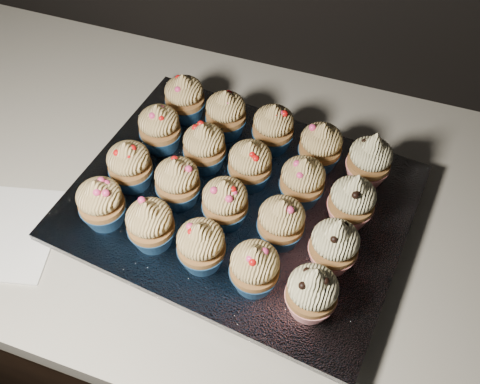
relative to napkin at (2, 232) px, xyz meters
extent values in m
cube|color=black|center=(0.27, 0.18, -0.47)|extent=(2.40, 0.60, 0.86)
cube|color=beige|center=(0.27, 0.18, -0.02)|extent=(2.44, 0.64, 0.04)
cube|color=white|center=(0.00, 0.00, 0.00)|extent=(0.19, 0.19, 0.00)
cube|color=black|center=(0.31, 0.15, 0.01)|extent=(0.46, 0.37, 0.02)
cube|color=silver|center=(0.31, 0.15, 0.03)|extent=(0.50, 0.41, 0.01)
cone|color=navy|center=(0.15, 0.05, 0.05)|extent=(0.06, 0.06, 0.03)
ellipsoid|color=#E4BC73|center=(0.15, 0.05, 0.09)|extent=(0.06, 0.06, 0.04)
cone|color=#E4BC73|center=(0.15, 0.05, 0.11)|extent=(0.03, 0.03, 0.02)
cone|color=navy|center=(0.22, 0.04, 0.05)|extent=(0.06, 0.06, 0.03)
ellipsoid|color=#E4BC73|center=(0.22, 0.04, 0.09)|extent=(0.06, 0.06, 0.04)
cone|color=#E4BC73|center=(0.22, 0.04, 0.11)|extent=(0.03, 0.03, 0.02)
cone|color=navy|center=(0.30, 0.03, 0.05)|extent=(0.06, 0.06, 0.03)
ellipsoid|color=#E4BC73|center=(0.30, 0.03, 0.09)|extent=(0.06, 0.06, 0.04)
cone|color=#E4BC73|center=(0.30, 0.03, 0.11)|extent=(0.03, 0.03, 0.02)
cone|color=navy|center=(0.37, 0.03, 0.05)|extent=(0.06, 0.06, 0.03)
ellipsoid|color=#E4BC73|center=(0.37, 0.03, 0.09)|extent=(0.06, 0.06, 0.04)
cone|color=#E4BC73|center=(0.37, 0.03, 0.11)|extent=(0.03, 0.03, 0.02)
cone|color=red|center=(0.44, 0.02, 0.05)|extent=(0.06, 0.06, 0.03)
ellipsoid|color=#FCEFB1|center=(0.44, 0.02, 0.09)|extent=(0.06, 0.06, 0.04)
cone|color=#FCEFB1|center=(0.44, 0.02, 0.11)|extent=(0.03, 0.03, 0.03)
cone|color=navy|center=(0.15, 0.12, 0.05)|extent=(0.06, 0.06, 0.03)
ellipsoid|color=#E4BC73|center=(0.15, 0.12, 0.09)|extent=(0.06, 0.06, 0.04)
cone|color=#E4BC73|center=(0.15, 0.12, 0.11)|extent=(0.03, 0.03, 0.02)
cone|color=navy|center=(0.23, 0.12, 0.05)|extent=(0.06, 0.06, 0.03)
ellipsoid|color=#E4BC73|center=(0.23, 0.12, 0.09)|extent=(0.06, 0.06, 0.04)
cone|color=#E4BC73|center=(0.23, 0.12, 0.11)|extent=(0.03, 0.03, 0.02)
cone|color=navy|center=(0.30, 0.11, 0.05)|extent=(0.06, 0.06, 0.03)
ellipsoid|color=#E4BC73|center=(0.30, 0.11, 0.09)|extent=(0.06, 0.06, 0.04)
cone|color=#E4BC73|center=(0.30, 0.11, 0.11)|extent=(0.03, 0.03, 0.02)
cone|color=navy|center=(0.38, 0.10, 0.05)|extent=(0.06, 0.06, 0.03)
ellipsoid|color=#E4BC73|center=(0.38, 0.10, 0.09)|extent=(0.06, 0.06, 0.04)
cone|color=#E4BC73|center=(0.38, 0.10, 0.11)|extent=(0.03, 0.03, 0.02)
cone|color=red|center=(0.45, 0.09, 0.05)|extent=(0.06, 0.06, 0.03)
ellipsoid|color=#FCEFB1|center=(0.45, 0.09, 0.09)|extent=(0.06, 0.06, 0.04)
cone|color=#FCEFB1|center=(0.45, 0.09, 0.11)|extent=(0.03, 0.03, 0.03)
cone|color=navy|center=(0.16, 0.20, 0.05)|extent=(0.06, 0.06, 0.03)
ellipsoid|color=#E4BC73|center=(0.16, 0.20, 0.09)|extent=(0.06, 0.06, 0.04)
cone|color=#E4BC73|center=(0.16, 0.20, 0.11)|extent=(0.03, 0.03, 0.02)
cone|color=navy|center=(0.24, 0.19, 0.05)|extent=(0.06, 0.06, 0.03)
ellipsoid|color=#E4BC73|center=(0.24, 0.19, 0.09)|extent=(0.06, 0.06, 0.04)
cone|color=#E4BC73|center=(0.24, 0.19, 0.11)|extent=(0.03, 0.03, 0.02)
cone|color=navy|center=(0.31, 0.18, 0.05)|extent=(0.06, 0.06, 0.03)
ellipsoid|color=#E4BC73|center=(0.31, 0.18, 0.09)|extent=(0.06, 0.06, 0.04)
cone|color=#E4BC73|center=(0.31, 0.18, 0.11)|extent=(0.03, 0.03, 0.02)
cone|color=navy|center=(0.39, 0.18, 0.05)|extent=(0.06, 0.06, 0.03)
ellipsoid|color=#E4BC73|center=(0.39, 0.18, 0.09)|extent=(0.06, 0.06, 0.04)
cone|color=#E4BC73|center=(0.39, 0.18, 0.11)|extent=(0.03, 0.03, 0.02)
cone|color=red|center=(0.46, 0.16, 0.05)|extent=(0.06, 0.06, 0.03)
ellipsoid|color=#FCEFB1|center=(0.46, 0.16, 0.09)|extent=(0.06, 0.06, 0.04)
cone|color=#FCEFB1|center=(0.46, 0.16, 0.11)|extent=(0.03, 0.03, 0.03)
cone|color=navy|center=(0.17, 0.28, 0.05)|extent=(0.06, 0.06, 0.03)
ellipsoid|color=#E4BC73|center=(0.17, 0.28, 0.09)|extent=(0.06, 0.06, 0.04)
cone|color=#E4BC73|center=(0.17, 0.28, 0.11)|extent=(0.03, 0.03, 0.02)
cone|color=navy|center=(0.25, 0.26, 0.05)|extent=(0.06, 0.06, 0.03)
ellipsoid|color=#E4BC73|center=(0.25, 0.26, 0.09)|extent=(0.06, 0.06, 0.04)
cone|color=#E4BC73|center=(0.25, 0.26, 0.11)|extent=(0.03, 0.03, 0.02)
cone|color=navy|center=(0.32, 0.26, 0.05)|extent=(0.06, 0.06, 0.03)
ellipsoid|color=#E4BC73|center=(0.32, 0.26, 0.09)|extent=(0.06, 0.06, 0.04)
cone|color=#E4BC73|center=(0.32, 0.26, 0.11)|extent=(0.03, 0.03, 0.02)
cone|color=navy|center=(0.40, 0.25, 0.05)|extent=(0.06, 0.06, 0.03)
ellipsoid|color=#E4BC73|center=(0.40, 0.25, 0.09)|extent=(0.06, 0.06, 0.04)
cone|color=#E4BC73|center=(0.40, 0.25, 0.11)|extent=(0.03, 0.03, 0.02)
cone|color=red|center=(0.47, 0.24, 0.05)|extent=(0.06, 0.06, 0.03)
ellipsoid|color=#FCEFB1|center=(0.47, 0.24, 0.09)|extent=(0.06, 0.06, 0.04)
cone|color=#FCEFB1|center=(0.47, 0.24, 0.11)|extent=(0.03, 0.03, 0.03)
camera|label=1|loc=(0.46, -0.28, 0.64)|focal=40.00mm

